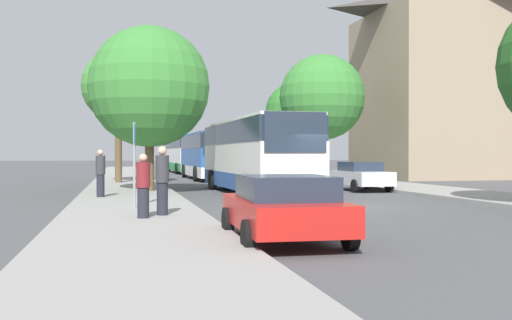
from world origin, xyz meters
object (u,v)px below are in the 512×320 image
bus_front (255,154)px  parked_car_left_curb (284,207)px  pedestrian_waiting_near (143,186)px  pedestrian_waiting_far (101,173)px  tree_right_near (322,97)px  tree_right_mid (295,112)px  bus_middle (207,155)px  parked_car_right_near (361,176)px  bus_rear (186,154)px  pedestrian_walking_back (162,180)px  tree_left_far (118,86)px  tree_left_near (149,87)px  parked_car_right_far (262,167)px  bus_stop_sign (134,155)px

bus_front → parked_car_left_curb: 14.90m
pedestrian_waiting_near → pedestrian_waiting_far: 8.11m
tree_right_near → tree_right_mid: 12.98m
bus_middle → tree_right_mid: (9.07, 8.75, 3.78)m
parked_car_left_curb → pedestrian_waiting_far: bearing=109.9°
pedestrian_waiting_near → parked_car_right_near: bearing=94.6°
bus_rear → pedestrian_walking_back: bearing=-99.2°
tree_right_near → pedestrian_waiting_near: bearing=-119.3°
pedestrian_waiting_near → tree_left_far: size_ratio=0.21×
pedestrian_waiting_near → pedestrian_walking_back: (0.53, 0.62, 0.11)m
bus_rear → tree_left_near: bearing=-101.5°
bus_rear → tree_left_near: (-4.83, -29.50, 2.99)m
parked_car_right_near → tree_left_far: tree_left_far is taller
bus_middle → parked_car_right_far: 7.28m
parked_car_left_curb → parked_car_right_near: (8.24, 15.66, 0.02)m
bus_stop_sign → tree_right_near: bearing=56.3°
bus_front → pedestrian_waiting_near: (-5.34, -10.68, -0.80)m
tree_left_far → tree_left_near: bearing=-80.9°
bus_rear → parked_car_right_far: 10.76m
bus_stop_sign → tree_right_near: 23.42m
tree_right_near → tree_right_mid: (1.89, 12.84, -0.08)m
pedestrian_waiting_far → tree_right_near: (13.97, 14.53, 4.52)m
pedestrian_waiting_near → tree_left_near: 12.18m
bus_front → pedestrian_waiting_far: size_ratio=6.62×
parked_car_left_curb → pedestrian_waiting_near: bearing=125.5°
bus_rear → tree_right_near: size_ratio=1.32×
pedestrian_walking_back → tree_right_near: 25.45m
pedestrian_waiting_near → parked_car_right_far: bearing=118.9°
bus_rear → bus_stop_sign: size_ratio=4.17×
tree_left_far → bus_rear: bearing=73.5°
parked_car_left_curb → bus_stop_sign: (-2.82, 7.25, 1.06)m
parked_car_left_curb → tree_left_far: (-3.34, 24.04, 5.01)m
bus_stop_sign → pedestrian_waiting_far: 4.89m
bus_rear → pedestrian_waiting_far: (-6.85, -33.04, -0.74)m
bus_front → tree_right_mid: bearing=68.0°
bus_stop_sign → bus_middle: bearing=76.4°
tree_left_far → tree_right_near: tree_right_near is taller
tree_left_far → pedestrian_waiting_near: bearing=-88.1°
bus_middle → bus_front: bearing=-91.1°
parked_car_right_near → parked_car_right_far: (-0.24, 19.93, 0.02)m
bus_stop_sign → pedestrian_walking_back: bus_stop_sign is taller
pedestrian_walking_back → tree_right_mid: tree_right_mid is taller
parked_car_right_far → bus_front: bearing=76.6°
parked_car_left_curb → pedestrian_waiting_near: 4.77m
tree_left_near → tree_right_mid: 27.57m
tree_left_far → tree_right_mid: tree_right_mid is taller
parked_car_right_near → bus_stop_sign: bearing=36.1°
bus_middle → pedestrian_waiting_near: (-5.48, -26.63, -0.76)m
tree_left_near → tree_left_far: bearing=99.1°
parked_car_right_far → bus_stop_sign: size_ratio=1.60×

